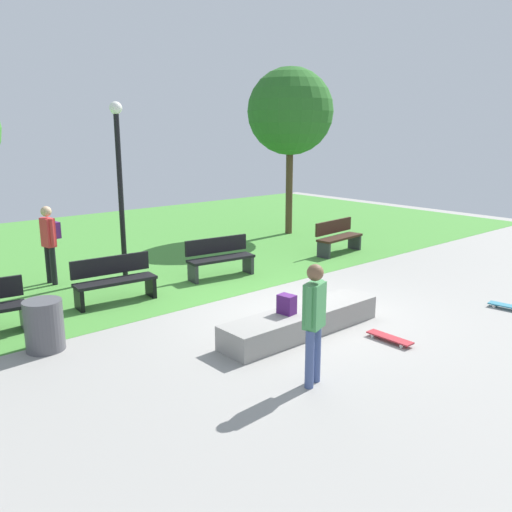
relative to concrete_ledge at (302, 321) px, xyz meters
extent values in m
plane|color=gray|center=(0.62, 0.71, -0.20)|extent=(28.00, 28.00, 0.00)
cube|color=#478C38|center=(0.62, 8.51, -0.20)|extent=(26.60, 12.40, 0.01)
cube|color=gray|center=(0.00, 0.00, 0.00)|extent=(3.11, 0.71, 0.40)
cube|color=#4C1E66|center=(-0.31, 0.05, 0.36)|extent=(0.24, 0.31, 0.32)
cylinder|color=#3F5184|center=(-1.34, -1.45, 0.21)|extent=(0.12, 0.12, 0.81)
cylinder|color=#3F5184|center=(-1.13, -1.38, 0.21)|extent=(0.12, 0.12, 0.81)
cube|color=#3F8C4C|center=(-1.23, -1.41, 0.92)|extent=(0.37, 0.29, 0.61)
cylinder|color=#3F8C4C|center=(-1.39, -1.47, 0.94)|extent=(0.09, 0.09, 0.56)
cylinder|color=#3F8C4C|center=(-1.07, -1.36, 0.94)|extent=(0.09, 0.09, 0.56)
sphere|color=brown|center=(-1.23, -1.41, 1.36)|extent=(0.22, 0.22, 0.22)
cube|color=#A5262D|center=(0.81, -1.20, -0.13)|extent=(0.20, 0.80, 0.02)
cylinder|color=silver|center=(0.89, -1.48, -0.17)|extent=(0.03, 0.06, 0.06)
cylinder|color=silver|center=(0.73, -1.48, -0.17)|extent=(0.03, 0.06, 0.06)
cylinder|color=silver|center=(0.89, -0.92, -0.17)|extent=(0.03, 0.06, 0.06)
cylinder|color=silver|center=(0.73, -0.92, -0.17)|extent=(0.03, 0.06, 0.06)
cube|color=teal|center=(3.86, -1.78, -0.13)|extent=(0.30, 0.82, 0.02)
cylinder|color=silver|center=(3.75, -1.51, -0.17)|extent=(0.04, 0.06, 0.06)
cylinder|color=silver|center=(3.91, -1.49, -0.17)|extent=(0.04, 0.06, 0.06)
cube|color=black|center=(-1.64, 3.51, 0.25)|extent=(1.63, 0.58, 0.06)
cube|color=black|center=(-1.62, 3.73, 0.53)|extent=(1.60, 0.20, 0.36)
cube|color=black|center=(-0.90, 3.44, 0.02)|extent=(0.11, 0.40, 0.45)
cube|color=black|center=(-2.37, 3.57, 0.02)|extent=(0.11, 0.40, 0.45)
cube|color=black|center=(1.07, 3.65, 0.25)|extent=(1.64, 0.64, 0.06)
cube|color=black|center=(1.10, 3.87, 0.53)|extent=(1.59, 0.26, 0.36)
cube|color=#2D2D33|center=(1.80, 3.56, 0.02)|extent=(0.13, 0.40, 0.45)
cube|color=#2D2D33|center=(0.34, 3.74, 0.02)|extent=(0.13, 0.40, 0.45)
cube|color=#331E14|center=(5.03, 3.47, 0.25)|extent=(1.64, 0.60, 0.06)
cube|color=#331E14|center=(5.01, 3.69, 0.53)|extent=(1.60, 0.22, 0.36)
cube|color=#2D2D33|center=(5.76, 3.55, 0.02)|extent=(0.12, 0.40, 0.45)
cube|color=#2D2D33|center=(4.30, 3.40, 0.02)|extent=(0.12, 0.40, 0.45)
cube|color=#2D2D33|center=(-3.49, 3.25, 0.02)|extent=(0.13, 0.40, 0.45)
cylinder|color=#4C3823|center=(6.03, 6.52, 1.34)|extent=(0.22, 0.22, 3.09)
sphere|color=#286623|center=(6.03, 6.52, 3.70)|extent=(2.71, 2.71, 2.71)
cylinder|color=black|center=(-0.57, 5.21, 1.64)|extent=(0.12, 0.12, 3.69)
sphere|color=silver|center=(-0.57, 5.21, 3.61)|extent=(0.28, 0.28, 0.28)
cylinder|color=#4C4C51|center=(-3.53, 2.11, 0.20)|extent=(0.59, 0.59, 0.80)
cylinder|color=black|center=(-2.08, 5.59, 0.22)|extent=(0.12, 0.12, 0.85)
cylinder|color=black|center=(-2.11, 5.81, 0.22)|extent=(0.12, 0.12, 0.85)
cube|color=red|center=(-2.10, 5.70, 0.96)|extent=(0.25, 0.35, 0.64)
cylinder|color=red|center=(-2.07, 5.53, 0.99)|extent=(0.09, 0.09, 0.58)
cylinder|color=red|center=(-2.12, 5.87, 0.99)|extent=(0.09, 0.09, 0.58)
sphere|color=tan|center=(-2.10, 5.70, 1.43)|extent=(0.23, 0.23, 0.23)
cube|color=#4C1E66|center=(-1.94, 5.72, 1.00)|extent=(0.20, 0.28, 0.36)
camera|label=1|loc=(-6.16, -5.95, 3.17)|focal=37.61mm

